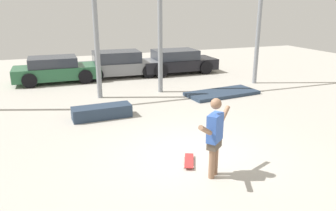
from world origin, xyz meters
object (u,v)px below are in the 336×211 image
(parked_car_green, at_px, (56,70))
(manual_pad, at_px, (222,93))
(parked_car_black, at_px, (177,61))
(skateboarder, at_px, (215,134))
(skateboard, at_px, (189,161))
(grind_box, at_px, (102,112))
(parked_car_grey, at_px, (119,64))

(parked_car_green, bearing_deg, manual_pad, -37.42)
(parked_car_green, relative_size, parked_car_black, 0.97)
(skateboarder, height_order, skateboard, skateboarder)
(grind_box, xyz_separation_m, parked_car_green, (-1.17, 6.17, 0.40))
(skateboard, height_order, grind_box, grind_box)
(parked_car_grey, bearing_deg, parked_car_black, 0.10)
(skateboarder, xyz_separation_m, parked_car_black, (3.56, 10.97, -0.37))
(skateboarder, relative_size, parked_car_black, 0.43)
(manual_pad, distance_m, parked_car_grey, 6.11)
(parked_car_grey, bearing_deg, grind_box, -105.05)
(skateboard, height_order, parked_car_grey, parked_car_grey)
(skateboarder, bearing_deg, parked_car_black, 32.34)
(skateboarder, height_order, parked_car_black, skateboarder)
(skateboarder, xyz_separation_m, skateboard, (-0.25, 0.75, -0.94))
(grind_box, height_order, parked_car_grey, parked_car_grey)
(skateboard, xyz_separation_m, parked_car_grey, (0.58, 10.35, 0.59))
(parked_car_green, bearing_deg, skateboarder, -75.14)
(manual_pad, bearing_deg, parked_car_black, 90.44)
(parked_car_grey, distance_m, parked_car_black, 3.22)
(parked_car_green, distance_m, parked_car_black, 6.38)
(manual_pad, relative_size, parked_car_green, 0.76)
(skateboarder, relative_size, parked_car_green, 0.44)
(manual_pad, bearing_deg, grind_box, -167.27)
(grind_box, xyz_separation_m, parked_car_grey, (1.98, 6.32, 0.44))
(parked_car_green, bearing_deg, parked_car_grey, 3.07)
(grind_box, relative_size, manual_pad, 0.64)
(skateboard, height_order, parked_car_green, parked_car_green)
(parked_car_grey, bearing_deg, skateboarder, -89.34)
(skateboarder, height_order, parked_car_green, skateboarder)
(grind_box, distance_m, manual_pad, 5.38)
(grind_box, bearing_deg, parked_car_grey, 72.55)
(parked_car_green, distance_m, parked_car_grey, 3.16)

